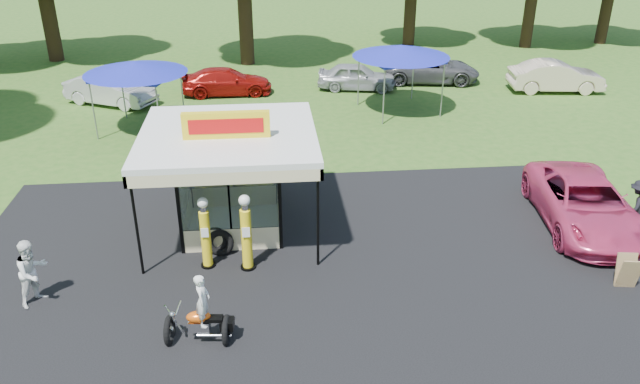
# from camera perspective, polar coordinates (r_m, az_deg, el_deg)

# --- Properties ---
(ground) EXTENTS (120.00, 120.00, 0.00)m
(ground) POSITION_cam_1_polar(r_m,az_deg,el_deg) (16.64, -1.32, -11.37)
(ground) COLOR #2D591B
(ground) RESTS_ON ground
(asphalt_apron) EXTENTS (20.00, 14.00, 0.04)m
(asphalt_apron) POSITION_cam_1_polar(r_m,az_deg,el_deg) (18.25, -1.78, -7.52)
(asphalt_apron) COLOR black
(asphalt_apron) RESTS_ON ground
(gas_station_kiosk) EXTENTS (5.40, 5.40, 4.18)m
(gas_station_kiosk) POSITION_cam_1_polar(r_m,az_deg,el_deg) (20.03, -8.14, 1.20)
(gas_station_kiosk) COLOR white
(gas_station_kiosk) RESTS_ON ground
(gas_pump_left) EXTENTS (0.43, 0.43, 2.29)m
(gas_pump_left) POSITION_cam_1_polar(r_m,az_deg,el_deg) (18.34, -10.42, -3.86)
(gas_pump_left) COLOR black
(gas_pump_left) RESTS_ON ground
(gas_pump_right) EXTENTS (0.45, 0.45, 2.42)m
(gas_pump_right) POSITION_cam_1_polar(r_m,az_deg,el_deg) (18.05, -6.75, -3.88)
(gas_pump_right) COLOR black
(gas_pump_right) RESTS_ON ground
(motorcycle) EXTENTS (1.72, 0.94, 1.99)m
(motorcycle) POSITION_cam_1_polar(r_m,az_deg,el_deg) (15.68, -10.79, -11.01)
(motorcycle) COLOR black
(motorcycle) RESTS_ON ground
(spare_tires) EXTENTS (1.02, 0.64, 0.86)m
(spare_tires) POSITION_cam_1_polar(r_m,az_deg,el_deg) (19.30, -9.31, -4.48)
(spare_tires) COLOR black
(spare_tires) RESTS_ON ground
(a_frame_sign) EXTENTS (0.59, 0.57, 0.99)m
(a_frame_sign) POSITION_cam_1_polar(r_m,az_deg,el_deg) (19.43, 26.29, -6.59)
(a_frame_sign) COLOR #593819
(a_frame_sign) RESTS_ON ground
(kiosk_car) EXTENTS (2.82, 1.13, 0.96)m
(kiosk_car) POSITION_cam_1_polar(r_m,az_deg,el_deg) (22.58, -7.75, 0.53)
(kiosk_car) COLOR yellow
(kiosk_car) RESTS_ON ground
(pink_sedan) EXTENTS (3.43, 6.18, 1.64)m
(pink_sedan) POSITION_cam_1_polar(r_m,az_deg,el_deg) (22.18, 23.03, -0.95)
(pink_sedan) COLOR #D03869
(pink_sedan) RESTS_ON ground
(spectator_west) EXTENTS (1.11, 1.16, 1.89)m
(spectator_west) POSITION_cam_1_polar(r_m,az_deg,el_deg) (18.32, -24.80, -6.67)
(spectator_west) COLOR white
(spectator_west) RESTS_ON ground
(spectator_east_a) EXTENTS (1.28, 1.22, 1.74)m
(spectator_east_a) POSITION_cam_1_polar(r_m,az_deg,el_deg) (22.63, 27.00, -1.09)
(spectator_east_a) COLOR black
(spectator_east_a) RESTS_ON ground
(bg_car_a) EXTENTS (5.04, 3.61, 1.58)m
(bg_car_a) POSITION_cam_1_polar(r_m,az_deg,el_deg) (34.27, -18.63, 8.88)
(bg_car_a) COLOR silver
(bg_car_a) RESTS_ON ground
(bg_car_b) EXTENTS (4.91, 2.12, 1.41)m
(bg_car_b) POSITION_cam_1_polar(r_m,az_deg,el_deg) (34.62, -8.55, 9.96)
(bg_car_b) COLOR #9A100B
(bg_car_b) RESTS_ON ground
(bg_car_c) EXTENTS (4.54, 2.48, 1.47)m
(bg_car_c) POSITION_cam_1_polar(r_m,az_deg,el_deg) (35.16, 3.39, 10.50)
(bg_car_c) COLOR #A5A6AA
(bg_car_c) RESTS_ON ground
(bg_car_d) EXTENTS (5.75, 3.24, 1.52)m
(bg_car_d) POSITION_cam_1_polar(r_m,az_deg,el_deg) (37.13, 10.14, 11.03)
(bg_car_d) COLOR #4C4C4E
(bg_car_d) RESTS_ON ground
(bg_car_e) EXTENTS (5.19, 2.28, 1.66)m
(bg_car_e) POSITION_cam_1_polar(r_m,az_deg,el_deg) (37.07, 20.76, 9.85)
(bg_car_e) COLOR beige
(bg_car_e) RESTS_ON ground
(tent_west) EXTENTS (4.60, 4.60, 3.21)m
(tent_west) POSITION_cam_1_polar(r_m,az_deg,el_deg) (29.48, -16.54, 10.82)
(tent_west) COLOR gray
(tent_west) RESTS_ON ground
(tent_east) EXTENTS (4.75, 4.75, 3.32)m
(tent_east) POSITION_cam_1_polar(r_m,az_deg,el_deg) (31.18, 7.43, 12.63)
(tent_east) COLOR gray
(tent_east) RESTS_ON ground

